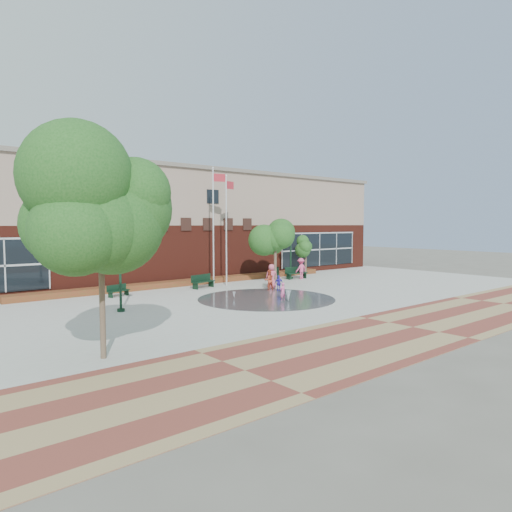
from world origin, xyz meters
TOP-DOWN VIEW (x-y plane):
  - ground at (0.00, 0.00)m, footprint 120.00×120.00m
  - plaza_concrete at (0.00, 4.00)m, footprint 46.00×18.00m
  - paver_band at (0.00, -7.00)m, footprint 46.00×6.00m
  - splash_pad at (0.00, 3.00)m, footprint 8.40×8.40m
  - library_building at (0.00, 17.48)m, footprint 44.40×10.40m
  - flower_bed at (0.00, 11.60)m, footprint 26.00×1.20m
  - flagpole_left at (0.79, 9.82)m, footprint 1.00×0.35m
  - flagpole_right at (1.71, 9.50)m, footprint 0.98×0.37m
  - lamp_left at (-8.57, 4.74)m, footprint 0.44×0.44m
  - lamp_right at (8.22, 9.42)m, footprint 0.46×0.46m
  - bench_left at (-6.67, 9.62)m, footprint 1.60×0.87m
  - bench_mid at (-0.43, 9.44)m, footprint 2.04×1.00m
  - bench_right at (8.60, 9.13)m, footprint 2.08×0.74m
  - trash_can at (7.10, 10.09)m, footprint 0.63×0.63m
  - tree_big_left at (-12.43, -2.89)m, footprint 4.56×4.56m
  - tree_mid at (4.87, 7.62)m, footprint 3.11×3.11m
  - tree_small_right at (11.09, 10.48)m, footprint 2.14×2.14m
  - water_jet_a at (0.28, 1.34)m, footprint 0.35×0.35m
  - water_jet_b at (-1.53, 4.27)m, footprint 0.19×0.19m
  - child_splash at (0.33, 1.89)m, footprint 0.42×0.28m
  - adult_red at (2.47, 5.59)m, footprint 0.83×0.72m
  - adult_pink at (3.25, 6.20)m, footprint 1.03×0.91m
  - child_blue at (2.74, 4.87)m, footprint 0.70×0.48m
  - person_bench at (8.90, 8.90)m, footprint 1.16×0.70m

SIDE VIEW (x-z plane):
  - ground at x=0.00m, z-range 0.00..0.00m
  - flower_bed at x=0.00m, z-range -0.20..0.20m
  - water_jet_a at x=0.28m, z-range -0.34..0.34m
  - water_jet_b at x=-1.53m, z-range -0.21..0.21m
  - plaza_concrete at x=0.00m, z-range 0.00..0.01m
  - paver_band at x=0.00m, z-range 0.00..0.01m
  - splash_pad at x=0.00m, z-range 0.00..0.01m
  - bench_left at x=-6.67m, z-range -0.14..0.64m
  - bench_mid at x=-0.43m, z-range -0.18..0.81m
  - bench_right at x=8.60m, z-range -0.18..0.84m
  - trash_can at x=7.10m, z-range 0.01..1.04m
  - child_blue at x=2.74m, z-range 0.00..1.10m
  - child_splash at x=0.33m, z-range 0.00..1.11m
  - adult_red at x=2.47m, z-range 0.00..1.45m
  - person_bench at x=8.90m, z-range 0.00..1.76m
  - adult_pink at x=3.25m, z-range 0.00..1.76m
  - lamp_left at x=-8.57m, z-range 0.50..4.62m
  - tree_small_right at x=11.09m, z-range 0.84..4.50m
  - lamp_right at x=8.22m, z-range 0.52..4.85m
  - tree_mid at x=4.87m, z-range 1.20..6.45m
  - flagpole_right at x=1.71m, z-range 0.48..8.73m
  - library_building at x=0.00m, z-range 0.04..9.24m
  - flagpole_left at x=0.79m, z-range 0.50..9.26m
  - tree_big_left at x=-12.43m, z-range 1.57..8.86m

